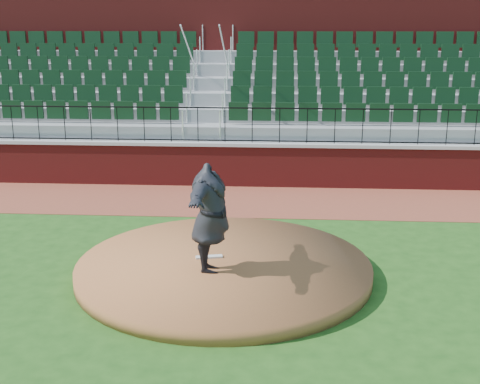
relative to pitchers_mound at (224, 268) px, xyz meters
name	(u,v)px	position (x,y,z in m)	size (l,w,h in m)	color
ground	(235,280)	(0.23, -0.27, -0.12)	(90.00, 90.00, 0.00)	#1D4814
warning_track	(249,200)	(0.23, 5.13, -0.12)	(34.00, 3.20, 0.01)	brown
field_wall	(252,166)	(0.23, 6.73, 0.47)	(34.00, 0.35, 1.20)	maroon
wall_cap	(252,144)	(0.23, 6.73, 1.12)	(34.00, 0.45, 0.10)	#B7B7B7
wall_railing	(252,125)	(0.23, 6.73, 1.67)	(34.00, 0.05, 1.00)	black
seating_stands	(256,97)	(0.23, 9.46, 2.18)	(34.00, 5.10, 4.60)	gray
concourse_wall	(259,76)	(0.23, 12.26, 2.62)	(34.00, 0.50, 5.50)	maroon
pitchers_mound	(224,268)	(0.00, 0.00, 0.00)	(5.60, 5.60, 0.25)	brown
pitching_rubber	(209,257)	(-0.30, 0.20, 0.14)	(0.52, 0.13, 0.03)	silver
pitcher	(210,218)	(-0.20, -0.46, 1.14)	(2.50, 0.68, 2.03)	black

